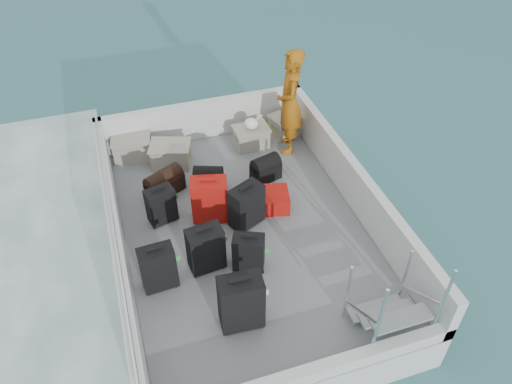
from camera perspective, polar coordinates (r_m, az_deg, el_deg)
ground at (r=7.67m, az=-1.38°, el=-7.38°), size 160.00×160.00×0.00m
ferry_hull at (r=7.45m, az=-1.42°, el=-5.85°), size 3.60×5.00×0.60m
deck at (r=7.22m, az=-1.46°, el=-4.18°), size 3.30×4.70×0.02m
deck_fittings at (r=6.82m, az=2.07°, el=-3.12°), size 3.60×5.00×0.90m
suitcase_1 at (r=6.40m, az=-11.10°, el=-8.56°), size 0.45×0.27×0.66m
suitcase_2 at (r=7.26m, az=-10.79°, el=-1.55°), size 0.45×0.33×0.58m
suitcase_3 at (r=5.89m, az=-1.71°, el=-12.55°), size 0.53×0.33×0.77m
suitcase_4 at (r=6.51m, az=-5.76°, el=-6.53°), size 0.49×0.32×0.68m
suitcase_5 at (r=7.15m, az=-5.31°, el=-0.93°), size 0.57×0.42×0.70m
suitcase_6 at (r=6.51m, az=-0.86°, el=-6.99°), size 0.47×0.38×0.56m
suitcase_7 at (r=7.05m, az=-1.10°, el=-1.68°), size 0.55×0.45×0.67m
suitcase_8 at (r=7.44m, az=1.10°, el=-0.95°), size 0.77×0.60×0.27m
duffel_0 at (r=7.81m, az=-10.40°, el=0.86°), size 0.65×0.54×0.32m
duffel_1 at (r=7.78m, az=-5.43°, el=1.28°), size 0.52×0.44×0.32m
duffel_2 at (r=7.95m, az=1.12°, el=2.53°), size 0.50×0.41×0.32m
crate_0 at (r=8.63m, az=-13.95°, el=4.90°), size 0.66×0.51×0.36m
crate_1 at (r=8.33m, az=-9.68°, el=4.16°), size 0.71×0.59×0.37m
crate_2 at (r=8.65m, az=-0.53°, el=6.25°), size 0.56×0.39×0.34m
crate_3 at (r=8.99m, az=3.56°, el=7.69°), size 0.66×0.54×0.34m
yellow_bag at (r=8.99m, az=0.37°, el=7.32°), size 0.28×0.26×0.22m
white_bag at (r=8.51m, az=-0.54°, el=7.67°), size 0.24×0.24×0.18m
passenger at (r=8.21m, az=3.87°, el=10.16°), size 0.60×0.76×1.81m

